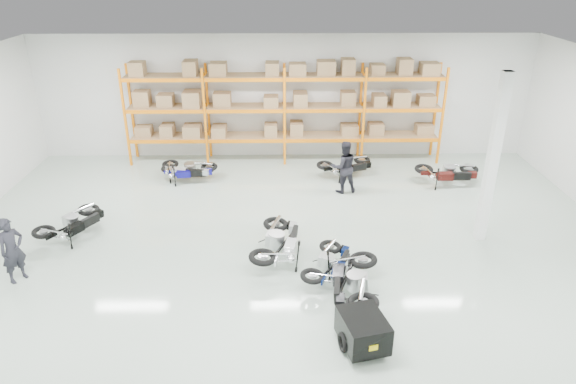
{
  "coord_description": "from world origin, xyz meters",
  "views": [
    {
      "loc": [
        -0.18,
        -11.51,
        6.95
      ],
      "look_at": [
        0.04,
        1.17,
        1.1
      ],
      "focal_mm": 32.0,
      "sensor_mm": 36.0,
      "label": 1
    }
  ],
  "objects_px": {
    "moto_blue_centre": "(330,259)",
    "moto_back_b": "(187,165)",
    "moto_black_far_left": "(72,219)",
    "moto_touring_right": "(352,275)",
    "moto_silver_left": "(279,237)",
    "person_left": "(12,250)",
    "person_back": "(344,167)",
    "moto_back_d": "(449,169)",
    "moto_back_c": "(347,162)",
    "moto_back_a": "(189,167)",
    "trailer": "(363,330)"
  },
  "relations": [
    {
      "from": "moto_silver_left",
      "to": "moto_back_a",
      "type": "relative_size",
      "value": 1.24
    },
    {
      "from": "moto_touring_right",
      "to": "moto_back_a",
      "type": "height_order",
      "value": "moto_touring_right"
    },
    {
      "from": "moto_silver_left",
      "to": "moto_back_b",
      "type": "height_order",
      "value": "moto_silver_left"
    },
    {
      "from": "moto_blue_centre",
      "to": "moto_black_far_left",
      "type": "distance_m",
      "value": 7.05
    },
    {
      "from": "moto_black_far_left",
      "to": "person_left",
      "type": "relative_size",
      "value": 1.09
    },
    {
      "from": "moto_back_a",
      "to": "moto_back_d",
      "type": "bearing_deg",
      "value": -99.47
    },
    {
      "from": "moto_blue_centre",
      "to": "moto_back_b",
      "type": "height_order",
      "value": "moto_back_b"
    },
    {
      "from": "trailer",
      "to": "person_left",
      "type": "distance_m",
      "value": 8.12
    },
    {
      "from": "moto_back_d",
      "to": "person_left",
      "type": "distance_m",
      "value": 12.91
    },
    {
      "from": "moto_blue_centre",
      "to": "moto_black_far_left",
      "type": "relative_size",
      "value": 0.94
    },
    {
      "from": "moto_back_a",
      "to": "person_back",
      "type": "height_order",
      "value": "person_back"
    },
    {
      "from": "moto_silver_left",
      "to": "person_left",
      "type": "xyz_separation_m",
      "value": [
        -6.14,
        -0.84,
        0.2
      ]
    },
    {
      "from": "moto_blue_centre",
      "to": "person_left",
      "type": "bearing_deg",
      "value": 22.18
    },
    {
      "from": "moto_blue_centre",
      "to": "person_left",
      "type": "xyz_separation_m",
      "value": [
        -7.33,
        0.04,
        0.3
      ]
    },
    {
      "from": "moto_black_far_left",
      "to": "moto_back_a",
      "type": "height_order",
      "value": "moto_black_far_left"
    },
    {
      "from": "moto_silver_left",
      "to": "moto_back_c",
      "type": "relative_size",
      "value": 1.16
    },
    {
      "from": "person_left",
      "to": "moto_silver_left",
      "type": "bearing_deg",
      "value": -49.13
    },
    {
      "from": "trailer",
      "to": "moto_back_b",
      "type": "xyz_separation_m",
      "value": [
        -4.7,
        8.36,
        0.1
      ]
    },
    {
      "from": "trailer",
      "to": "moto_back_a",
      "type": "relative_size",
      "value": 1.09
    },
    {
      "from": "moto_black_far_left",
      "to": "person_back",
      "type": "height_order",
      "value": "person_back"
    },
    {
      "from": "moto_black_far_left",
      "to": "person_back",
      "type": "relative_size",
      "value": 1.03
    },
    {
      "from": "moto_back_d",
      "to": "moto_back_b",
      "type": "bearing_deg",
      "value": 86.91
    },
    {
      "from": "moto_back_b",
      "to": "moto_back_c",
      "type": "distance_m",
      "value": 5.42
    },
    {
      "from": "person_back",
      "to": "moto_back_b",
      "type": "bearing_deg",
      "value": -22.57
    },
    {
      "from": "moto_black_far_left",
      "to": "moto_silver_left",
      "type": "bearing_deg",
      "value": -161.72
    },
    {
      "from": "moto_touring_right",
      "to": "moto_back_c",
      "type": "height_order",
      "value": "moto_touring_right"
    },
    {
      "from": "moto_black_far_left",
      "to": "trailer",
      "type": "bearing_deg",
      "value": 178.24
    },
    {
      "from": "moto_silver_left",
      "to": "person_left",
      "type": "distance_m",
      "value": 6.2
    },
    {
      "from": "moto_touring_right",
      "to": "moto_silver_left",
      "type": "bearing_deg",
      "value": 141.88
    },
    {
      "from": "moto_black_far_left",
      "to": "moto_back_d",
      "type": "height_order",
      "value": "moto_back_d"
    },
    {
      "from": "moto_back_a",
      "to": "moto_back_d",
      "type": "xyz_separation_m",
      "value": [
        8.64,
        -0.44,
        0.06
      ]
    },
    {
      "from": "moto_black_far_left",
      "to": "moto_back_b",
      "type": "height_order",
      "value": "moto_black_far_left"
    },
    {
      "from": "moto_back_c",
      "to": "person_left",
      "type": "bearing_deg",
      "value": 105.66
    },
    {
      "from": "moto_blue_centre",
      "to": "person_back",
      "type": "relative_size",
      "value": 0.96
    },
    {
      "from": "moto_back_c",
      "to": "person_left",
      "type": "distance_m",
      "value": 10.43
    },
    {
      "from": "moto_black_far_left",
      "to": "moto_touring_right",
      "type": "height_order",
      "value": "moto_touring_right"
    },
    {
      "from": "moto_silver_left",
      "to": "moto_touring_right",
      "type": "distance_m",
      "value": 2.33
    },
    {
      "from": "moto_black_far_left",
      "to": "moto_back_d",
      "type": "xyz_separation_m",
      "value": [
        11.17,
        3.33,
        0.02
      ]
    },
    {
      "from": "moto_touring_right",
      "to": "moto_back_b",
      "type": "xyz_separation_m",
      "value": [
        -4.7,
        6.77,
        -0.09
      ]
    },
    {
      "from": "moto_touring_right",
      "to": "moto_black_far_left",
      "type": "bearing_deg",
      "value": 166.7
    },
    {
      "from": "moto_touring_right",
      "to": "moto_back_a",
      "type": "bearing_deg",
      "value": 133.44
    },
    {
      "from": "moto_back_d",
      "to": "moto_silver_left",
      "type": "bearing_deg",
      "value": 129.39
    },
    {
      "from": "moto_silver_left",
      "to": "moto_back_a",
      "type": "distance_m",
      "value": 5.8
    },
    {
      "from": "moto_touring_right",
      "to": "moto_back_c",
      "type": "xyz_separation_m",
      "value": [
        0.72,
        6.94,
        -0.07
      ]
    },
    {
      "from": "moto_back_d",
      "to": "moto_touring_right",
      "type": "bearing_deg",
      "value": 147.72
    },
    {
      "from": "moto_black_far_left",
      "to": "person_back",
      "type": "distance_m",
      "value": 8.13
    },
    {
      "from": "moto_blue_centre",
      "to": "moto_silver_left",
      "type": "height_order",
      "value": "moto_silver_left"
    },
    {
      "from": "moto_back_c",
      "to": "moto_blue_centre",
      "type": "bearing_deg",
      "value": 149.44
    },
    {
      "from": "moto_back_a",
      "to": "moto_back_c",
      "type": "distance_m",
      "value": 5.36
    },
    {
      "from": "moto_back_a",
      "to": "moto_touring_right",
      "type": "bearing_deg",
      "value": -151.67
    }
  ]
}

